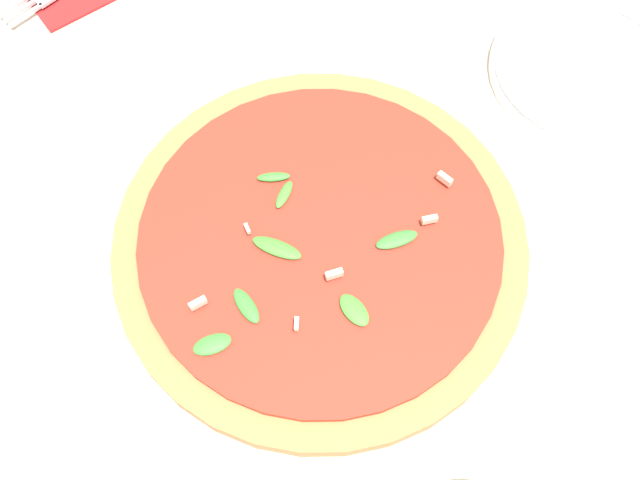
{
  "coord_description": "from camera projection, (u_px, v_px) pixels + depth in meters",
  "views": [
    {
      "loc": [
        0.12,
        0.21,
        0.58
      ],
      "look_at": [
        -0.01,
        -0.03,
        0.03
      ],
      "focal_mm": 42.0,
      "sensor_mm": 36.0,
      "label": 1
    }
  ],
  "objects": [
    {
      "name": "ground_plane",
      "position": [
        327.0,
        284.0,
        0.62
      ],
      "size": [
        6.0,
        6.0,
        0.0
      ],
      "primitive_type": "plane",
      "color": "beige"
    },
    {
      "name": "side_plate_white",
      "position": [
        585.0,
        69.0,
        0.71
      ],
      "size": [
        0.18,
        0.18,
        0.02
      ],
      "color": "white",
      "rests_on": "ground_plane"
    },
    {
      "name": "pizza_arugula_main",
      "position": [
        320.0,
        247.0,
        0.62
      ],
      "size": [
        0.36,
        0.36,
        0.05
      ],
      "color": "white",
      "rests_on": "ground_plane"
    }
  ]
}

